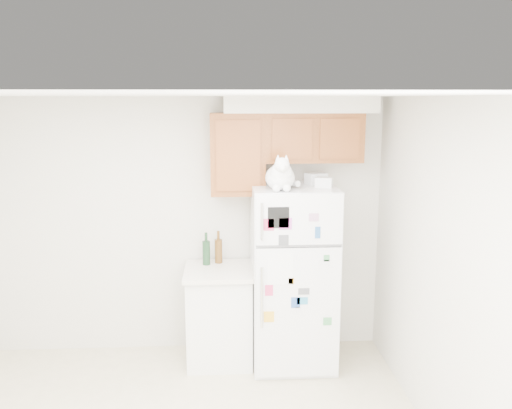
{
  "coord_description": "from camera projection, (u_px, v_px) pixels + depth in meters",
  "views": [
    {
      "loc": [
        0.37,
        -3.18,
        2.48
      ],
      "look_at": [
        0.65,
        1.55,
        1.55
      ],
      "focal_mm": 38.0,
      "sensor_mm": 36.0,
      "label": 1
    }
  ],
  "objects": [
    {
      "name": "room_shell",
      "position": [
        186.0,
        226.0,
        3.5
      ],
      "size": [
        3.84,
        4.04,
        2.52
      ],
      "color": "beige",
      "rests_on": "ground_plane"
    },
    {
      "name": "refrigerator",
      "position": [
        293.0,
        276.0,
        5.04
      ],
      "size": [
        0.76,
        0.78,
        1.7
      ],
      "color": "white",
      "rests_on": "ground_plane"
    },
    {
      "name": "base_counter",
      "position": [
        220.0,
        314.0,
        5.15
      ],
      "size": [
        0.64,
        0.64,
        0.92
      ],
      "color": "white",
      "rests_on": "ground_plane"
    },
    {
      "name": "cat",
      "position": [
        281.0,
        176.0,
        4.67
      ],
      "size": [
        0.31,
        0.46,
        0.32
      ],
      "color": "white",
      "rests_on": "refrigerator"
    },
    {
      "name": "storage_box_back",
      "position": [
        316.0,
        178.0,
        5.02
      ],
      "size": [
        0.21,
        0.18,
        0.1
      ],
      "primitive_type": "cube",
      "rotation": [
        0.0,
        0.0,
        0.36
      ],
      "color": "white",
      "rests_on": "refrigerator"
    },
    {
      "name": "storage_box_front",
      "position": [
        324.0,
        182.0,
        4.83
      ],
      "size": [
        0.18,
        0.16,
        0.09
      ],
      "primitive_type": "cube",
      "rotation": [
        0.0,
        0.0,
        -0.36
      ],
      "color": "white",
      "rests_on": "refrigerator"
    },
    {
      "name": "bottle_green",
      "position": [
        206.0,
        249.0,
        5.14
      ],
      "size": [
        0.07,
        0.07,
        0.31
      ],
      "primitive_type": null,
      "color": "#19381E",
      "rests_on": "base_counter"
    },
    {
      "name": "bottle_amber",
      "position": [
        218.0,
        247.0,
        5.2
      ],
      "size": [
        0.07,
        0.07,
        0.31
      ],
      "primitive_type": null,
      "color": "#593814",
      "rests_on": "base_counter"
    }
  ]
}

